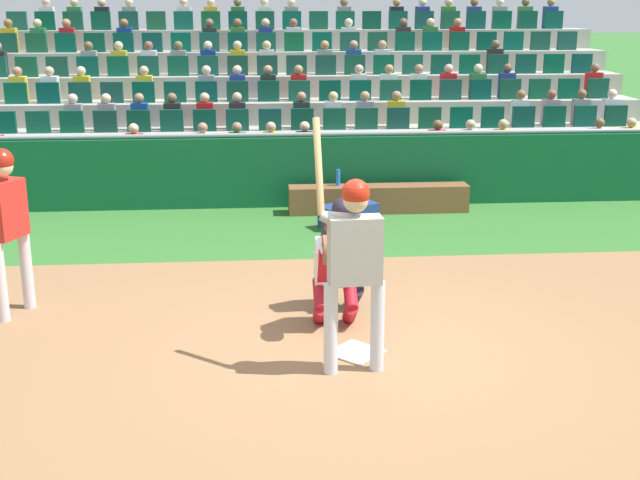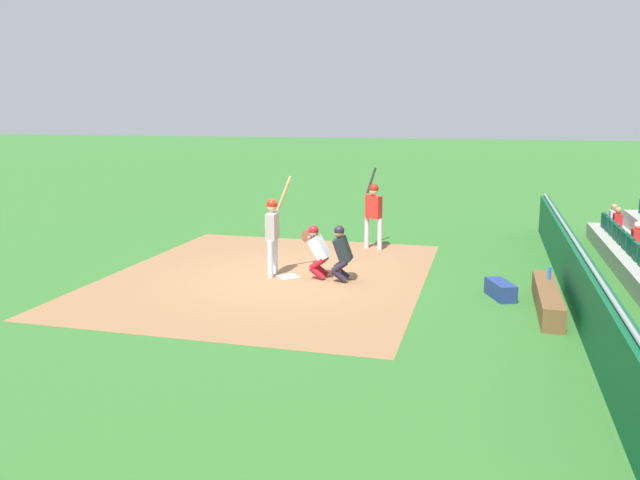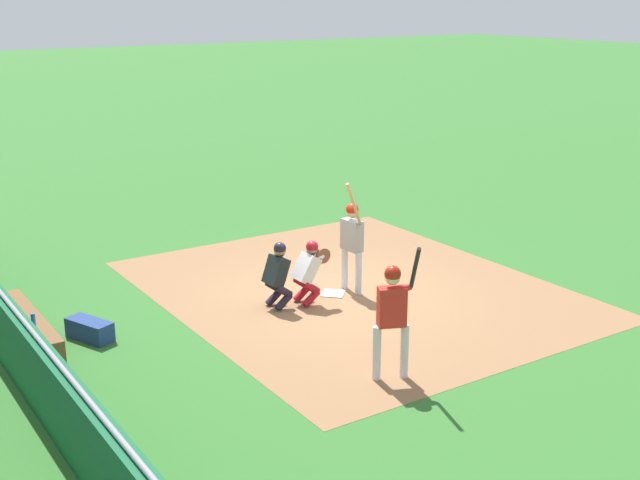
{
  "view_description": "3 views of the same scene",
  "coord_description": "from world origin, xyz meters",
  "px_view_note": "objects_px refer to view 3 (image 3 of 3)",
  "views": [
    {
      "loc": [
        0.95,
        7.54,
        3.34
      ],
      "look_at": [
        0.33,
        -0.25,
        1.1
      ],
      "focal_mm": 47.1,
      "sensor_mm": 36.0,
      "label": 1
    },
    {
      "loc": [
        -13.66,
        -4.41,
        3.79
      ],
      "look_at": [
        0.56,
        -0.62,
        0.81
      ],
      "focal_mm": 35.5,
      "sensor_mm": 36.0,
      "label": 2
    },
    {
      "loc": [
        12.77,
        -8.7,
        5.75
      ],
      "look_at": [
        0.26,
        -0.48,
        1.27
      ],
      "focal_mm": 46.3,
      "sensor_mm": 36.0,
      "label": 3
    }
  ],
  "objects_px": {
    "home_plate_umpire": "(278,272)",
    "on_deck_batter": "(393,309)",
    "batter_at_plate": "(352,237)",
    "water_bottle_on_bench": "(33,321)",
    "equipment_duffel_bag": "(90,330)",
    "home_plate_marker": "(333,293)",
    "dugout_bench": "(29,327)",
    "catcher_crouching": "(309,268)"
  },
  "relations": [
    {
      "from": "home_plate_umpire",
      "to": "equipment_duffel_bag",
      "type": "height_order",
      "value": "home_plate_umpire"
    },
    {
      "from": "home_plate_umpire",
      "to": "on_deck_batter",
      "type": "height_order",
      "value": "on_deck_batter"
    },
    {
      "from": "dugout_bench",
      "to": "home_plate_marker",
      "type": "bearing_deg",
      "value": 79.43
    },
    {
      "from": "home_plate_umpire",
      "to": "water_bottle_on_bench",
      "type": "height_order",
      "value": "home_plate_umpire"
    },
    {
      "from": "home_plate_marker",
      "to": "catcher_crouching",
      "type": "relative_size",
      "value": 0.35
    },
    {
      "from": "catcher_crouching",
      "to": "dugout_bench",
      "type": "xyz_separation_m",
      "value": [
        -1.2,
        -4.98,
        -0.48
      ]
    },
    {
      "from": "home_plate_marker",
      "to": "home_plate_umpire",
      "type": "distance_m",
      "value": 1.45
    },
    {
      "from": "equipment_duffel_bag",
      "to": "dugout_bench",
      "type": "bearing_deg",
      "value": -146.67
    },
    {
      "from": "home_plate_umpire",
      "to": "dugout_bench",
      "type": "xyz_separation_m",
      "value": [
        -1.07,
        -4.38,
        -0.49
      ]
    },
    {
      "from": "water_bottle_on_bench",
      "to": "on_deck_batter",
      "type": "relative_size",
      "value": 0.12
    },
    {
      "from": "batter_at_plate",
      "to": "home_plate_umpire",
      "type": "relative_size",
      "value": 1.79
    },
    {
      "from": "catcher_crouching",
      "to": "water_bottle_on_bench",
      "type": "xyz_separation_m",
      "value": [
        -0.54,
        -5.05,
        -0.13
      ]
    },
    {
      "from": "equipment_duffel_bag",
      "to": "on_deck_batter",
      "type": "height_order",
      "value": "on_deck_batter"
    },
    {
      "from": "home_plate_marker",
      "to": "equipment_duffel_bag",
      "type": "distance_m",
      "value": 4.8
    },
    {
      "from": "home_plate_marker",
      "to": "batter_at_plate",
      "type": "xyz_separation_m",
      "value": [
        0.08,
        0.39,
        1.13
      ]
    },
    {
      "from": "catcher_crouching",
      "to": "water_bottle_on_bench",
      "type": "height_order",
      "value": "catcher_crouching"
    },
    {
      "from": "home_plate_marker",
      "to": "catcher_crouching",
      "type": "bearing_deg",
      "value": -77.61
    },
    {
      "from": "home_plate_marker",
      "to": "water_bottle_on_bench",
      "type": "distance_m",
      "value": 5.75
    },
    {
      "from": "water_bottle_on_bench",
      "to": "on_deck_batter",
      "type": "height_order",
      "value": "on_deck_batter"
    },
    {
      "from": "batter_at_plate",
      "to": "on_deck_batter",
      "type": "relative_size",
      "value": 1.03
    },
    {
      "from": "water_bottle_on_bench",
      "to": "equipment_duffel_bag",
      "type": "relative_size",
      "value": 0.3
    },
    {
      "from": "batter_at_plate",
      "to": "equipment_duffel_bag",
      "type": "bearing_deg",
      "value": -96.03
    },
    {
      "from": "catcher_crouching",
      "to": "home_plate_umpire",
      "type": "distance_m",
      "value": 0.62
    },
    {
      "from": "home_plate_umpire",
      "to": "on_deck_batter",
      "type": "distance_m",
      "value": 3.62
    },
    {
      "from": "dugout_bench",
      "to": "equipment_duffel_bag",
      "type": "bearing_deg",
      "value": 55.92
    },
    {
      "from": "home_plate_umpire",
      "to": "dugout_bench",
      "type": "bearing_deg",
      "value": -103.68
    },
    {
      "from": "catcher_crouching",
      "to": "dugout_bench",
      "type": "distance_m",
      "value": 5.15
    },
    {
      "from": "home_plate_marker",
      "to": "equipment_duffel_bag",
      "type": "xyz_separation_m",
      "value": [
        -0.46,
        -4.78,
        0.16
      ]
    },
    {
      "from": "home_plate_umpire",
      "to": "water_bottle_on_bench",
      "type": "bearing_deg",
      "value": -95.24
    },
    {
      "from": "home_plate_umpire",
      "to": "catcher_crouching",
      "type": "bearing_deg",
      "value": 77.61
    },
    {
      "from": "water_bottle_on_bench",
      "to": "on_deck_batter",
      "type": "xyz_separation_m",
      "value": [
        4.0,
        4.35,
        0.59
      ]
    },
    {
      "from": "water_bottle_on_bench",
      "to": "dugout_bench",
      "type": "bearing_deg",
      "value": 174.18
    },
    {
      "from": "home_plate_marker",
      "to": "catcher_crouching",
      "type": "height_order",
      "value": "catcher_crouching"
    },
    {
      "from": "on_deck_batter",
      "to": "home_plate_marker",
      "type": "bearing_deg",
      "value": 159.37
    },
    {
      "from": "home_plate_marker",
      "to": "batter_at_plate",
      "type": "height_order",
      "value": "batter_at_plate"
    },
    {
      "from": "batter_at_plate",
      "to": "water_bottle_on_bench",
      "type": "height_order",
      "value": "batter_at_plate"
    },
    {
      "from": "catcher_crouching",
      "to": "on_deck_batter",
      "type": "distance_m",
      "value": 3.56
    },
    {
      "from": "home_plate_marker",
      "to": "water_bottle_on_bench",
      "type": "xyz_separation_m",
      "value": [
        -0.4,
        -5.71,
        0.55
      ]
    },
    {
      "from": "equipment_duffel_bag",
      "to": "home_plate_umpire",
      "type": "bearing_deg",
      "value": 59.66
    },
    {
      "from": "home_plate_marker",
      "to": "dugout_bench",
      "type": "xyz_separation_m",
      "value": [
        -1.05,
        -5.65,
        0.2
      ]
    },
    {
      "from": "batter_at_plate",
      "to": "home_plate_umpire",
      "type": "bearing_deg",
      "value": -92.38
    },
    {
      "from": "catcher_crouching",
      "to": "dugout_bench",
      "type": "bearing_deg",
      "value": -103.53
    }
  ]
}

